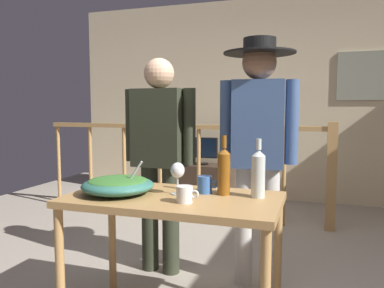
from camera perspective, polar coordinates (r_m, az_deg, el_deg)
back_wall at (r=5.36m, az=13.15°, el=6.34°), size 5.90×0.10×2.73m
framed_picture at (r=5.31m, az=23.91°, el=9.26°), size 0.58×0.03×0.61m
stair_railing at (r=4.30m, az=4.08°, el=-2.28°), size 3.42×0.10×1.13m
tv_console at (r=5.32m, az=1.18°, el=-5.65°), size 0.90×0.40×0.49m
flat_screen_tv at (r=5.22m, az=1.09°, el=-0.65°), size 0.51×0.12×0.38m
serving_table at (r=2.21m, az=-2.83°, el=-10.13°), size 1.20×0.64×0.77m
salad_bowl at (r=2.26m, az=-10.97°, el=-5.92°), size 0.42×0.42×0.21m
wine_glass at (r=2.20m, az=-2.16°, el=-4.13°), size 0.08×0.08×0.19m
wine_bottle_amber at (r=2.20m, az=4.75°, el=-3.93°), size 0.07×0.07×0.34m
wine_bottle_clear at (r=2.15m, az=9.82°, el=-4.24°), size 0.08×0.08×0.33m
mug_blue at (r=2.25m, az=1.96°, el=-6.04°), size 0.12×0.09×0.10m
mug_white at (r=2.03m, az=-1.07°, el=-7.49°), size 0.12×0.09×0.09m
person_standing_left at (r=2.92m, az=-4.83°, el=-0.53°), size 0.58×0.25×1.64m
person_standing_right at (r=2.70m, az=9.80°, el=0.65°), size 0.54×0.49×1.74m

